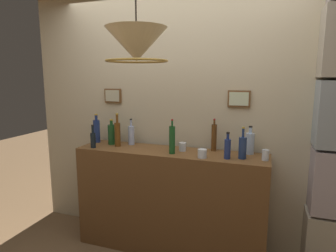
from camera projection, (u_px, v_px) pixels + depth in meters
The scene contains 16 objects.
panelled_rear_partition at pixel (179, 97), 2.92m from camera, with size 3.35×0.15×2.89m.
bar_shelf_unit at pixel (170, 201), 2.83m from camera, with size 1.83×0.42×1.02m, color brown.
liquor_bottle_vodka at pixel (250, 143), 2.62m from camera, with size 0.08×0.08×0.26m.
liquor_bottle_scotch at pixel (243, 147), 2.47m from camera, with size 0.07×0.07×0.28m.
liquor_bottle_sherry at pixel (227, 148), 2.47m from camera, with size 0.05×0.05×0.23m.
liquor_bottle_port at pixel (118, 134), 2.91m from camera, with size 0.06×0.06×0.34m.
liquor_bottle_gin at pixel (172, 140), 2.63m from camera, with size 0.06×0.06×0.32m.
liquor_bottle_bourbon at pixel (97, 130), 3.09m from camera, with size 0.07×0.07×0.31m.
liquor_bottle_vermouth at pixel (112, 134), 3.00m from camera, with size 0.08×0.08×0.26m.
liquor_bottle_rye at pixel (214, 137), 2.73m from camera, with size 0.05×0.05×0.31m.
liquor_bottle_brandy at pixel (131, 135), 2.99m from camera, with size 0.06×0.06×0.27m.
liquor_bottle_tequila at pixel (93, 139), 2.85m from camera, with size 0.05×0.05×0.23m.
glass_tumbler_rocks at pixel (183, 147), 2.73m from camera, with size 0.07×0.07×0.08m.
glass_tumbler_highball at pixel (265, 155), 2.43m from camera, with size 0.06×0.06×0.09m.
glass_tumbler_shot at pixel (202, 153), 2.51m from camera, with size 0.08×0.08×0.08m.
pendant_lamp at pixel (136, 46), 2.04m from camera, with size 0.45×0.45×0.52m.
Camera 1 is at (0.87, -1.71, 1.71)m, focal length 30.72 mm.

